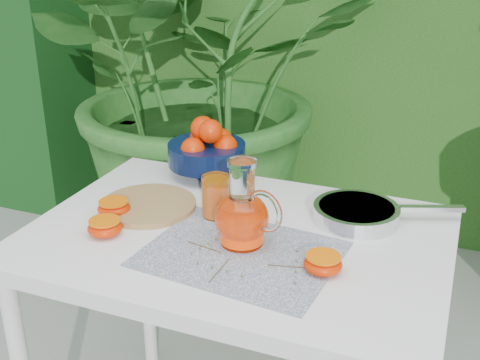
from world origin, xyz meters
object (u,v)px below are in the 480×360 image
at_px(saute_pan, 357,212).
at_px(juice_pitcher, 243,216).
at_px(cutting_board, 148,205).
at_px(white_table, 237,262).
at_px(fruit_bowl, 208,149).

bearing_deg(saute_pan, juice_pitcher, -134.94).
xyz_separation_m(cutting_board, juice_pitcher, (0.30, -0.09, 0.07)).
relative_size(cutting_board, saute_pan, 0.64).
relative_size(white_table, saute_pan, 2.54).
bearing_deg(juice_pitcher, fruit_bowl, 125.03).
height_order(juice_pitcher, saute_pan, juice_pitcher).
bearing_deg(white_table, fruit_bowl, 125.11).
xyz_separation_m(cutting_board, saute_pan, (0.52, 0.13, 0.01)).
xyz_separation_m(fruit_bowl, juice_pitcher, (0.25, -0.36, -0.01)).
distance_m(fruit_bowl, juice_pitcher, 0.44).
height_order(white_table, juice_pitcher, juice_pitcher).
distance_m(juice_pitcher, saute_pan, 0.32).
relative_size(fruit_bowl, saute_pan, 0.75).
height_order(cutting_board, juice_pitcher, juice_pitcher).
height_order(white_table, saute_pan, saute_pan).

